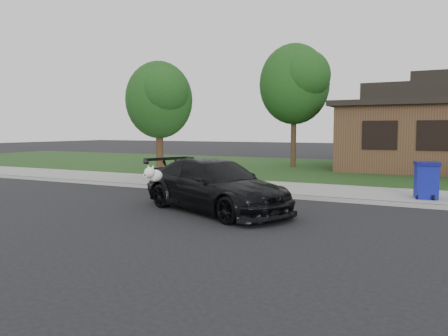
% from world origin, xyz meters
% --- Properties ---
extents(ground, '(120.00, 120.00, 0.00)m').
position_xyz_m(ground, '(0.00, 0.00, 0.00)').
color(ground, black).
rests_on(ground, ground).
extents(sidewalk, '(60.00, 3.00, 0.12)m').
position_xyz_m(sidewalk, '(0.00, 5.00, 0.06)').
color(sidewalk, gray).
rests_on(sidewalk, ground).
extents(curb, '(60.00, 0.12, 0.12)m').
position_xyz_m(curb, '(0.00, 3.50, 0.06)').
color(curb, gray).
rests_on(curb, ground).
extents(lawn, '(60.00, 13.00, 0.13)m').
position_xyz_m(lawn, '(0.00, 13.00, 0.07)').
color(lawn, '#193814').
rests_on(lawn, ground).
extents(sedan, '(4.89, 3.50, 1.31)m').
position_xyz_m(sedan, '(-2.69, 0.68, 0.66)').
color(sedan, black).
rests_on(sedan, ground).
extents(recycling_bin, '(0.74, 0.74, 1.04)m').
position_xyz_m(recycling_bin, '(2.07, 4.48, 0.65)').
color(recycling_bin, navy).
rests_on(recycling_bin, sidewalk).
extents(tree_0, '(3.78, 3.60, 6.34)m').
position_xyz_m(tree_0, '(-4.34, 12.88, 4.48)').
color(tree_0, '#332114').
rests_on(tree_0, ground).
extents(tree_2, '(2.73, 2.60, 4.59)m').
position_xyz_m(tree_2, '(-7.38, 5.11, 3.27)').
color(tree_2, '#332114').
rests_on(tree_2, ground).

